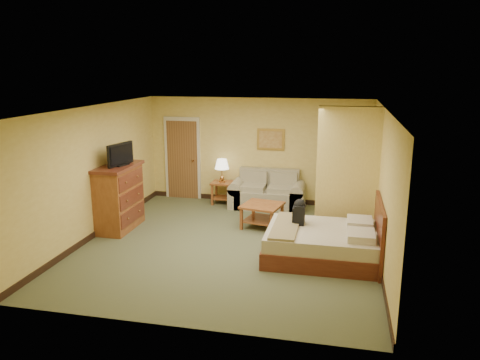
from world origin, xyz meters
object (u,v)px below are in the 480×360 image
(coffee_table, at_px, (262,211))
(dresser, at_px, (119,197))
(bed, at_px, (326,242))
(loveseat, at_px, (267,195))

(coffee_table, xyz_separation_m, dresser, (-2.91, -0.73, 0.33))
(dresser, xyz_separation_m, bed, (4.29, -0.68, -0.39))
(loveseat, relative_size, bed, 0.90)
(dresser, bearing_deg, bed, -9.01)
(bed, bearing_deg, coffee_table, 134.46)
(coffee_table, xyz_separation_m, bed, (1.38, -1.41, -0.06))
(coffee_table, distance_m, dresser, 3.02)
(loveseat, height_order, dresser, dresser)
(coffee_table, height_order, dresser, dresser)
(loveseat, relative_size, coffee_table, 1.95)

